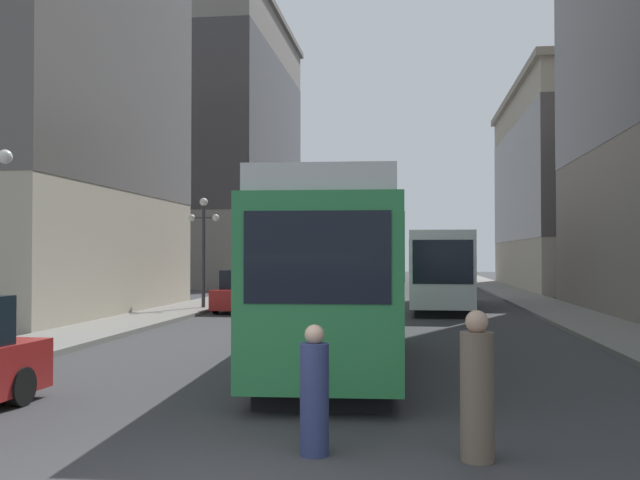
{
  "coord_description": "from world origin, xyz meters",
  "views": [
    {
      "loc": [
        1.81,
        -7.28,
        2.48
      ],
      "look_at": [
        0.03,
        6.79,
        2.77
      ],
      "focal_mm": 40.26,
      "sensor_mm": 36.0,
      "label": 1
    }
  ],
  "objects_px": {
    "streetcar": "(342,270)",
    "pedestrian_crossing_far": "(477,391)",
    "parked_car_left_near": "(244,292)",
    "transit_bus": "(441,266)",
    "pedestrian_crossing_near": "(314,394)",
    "lamp_post_left_far": "(204,234)"
  },
  "relations": [
    {
      "from": "streetcar",
      "to": "pedestrian_crossing_far",
      "type": "height_order",
      "value": "streetcar"
    },
    {
      "from": "streetcar",
      "to": "parked_car_left_near",
      "type": "distance_m",
      "value": 14.16
    },
    {
      "from": "streetcar",
      "to": "pedestrian_crossing_far",
      "type": "bearing_deg",
      "value": -77.07
    },
    {
      "from": "transit_bus",
      "to": "pedestrian_crossing_near",
      "type": "bearing_deg",
      "value": -94.34
    },
    {
      "from": "parked_car_left_near",
      "to": "lamp_post_left_far",
      "type": "height_order",
      "value": "lamp_post_left_far"
    },
    {
      "from": "streetcar",
      "to": "transit_bus",
      "type": "distance_m",
      "value": 16.25
    },
    {
      "from": "lamp_post_left_far",
      "to": "pedestrian_crossing_far",
      "type": "bearing_deg",
      "value": -65.86
    },
    {
      "from": "transit_bus",
      "to": "lamp_post_left_far",
      "type": "height_order",
      "value": "lamp_post_left_far"
    },
    {
      "from": "lamp_post_left_far",
      "to": "pedestrian_crossing_near",
      "type": "bearing_deg",
      "value": -70.24
    },
    {
      "from": "pedestrian_crossing_near",
      "to": "lamp_post_left_far",
      "type": "distance_m",
      "value": 23.74
    },
    {
      "from": "streetcar",
      "to": "pedestrian_crossing_near",
      "type": "distance_m",
      "value": 9.16
    },
    {
      "from": "parked_car_left_near",
      "to": "transit_bus",
      "type": "bearing_deg",
      "value": 21.18
    },
    {
      "from": "transit_bus",
      "to": "pedestrian_crossing_near",
      "type": "relative_size",
      "value": 7.44
    },
    {
      "from": "streetcar",
      "to": "lamp_post_left_far",
      "type": "height_order",
      "value": "lamp_post_left_far"
    },
    {
      "from": "pedestrian_crossing_near",
      "to": "lamp_post_left_far",
      "type": "xyz_separation_m",
      "value": [
        -7.97,
        22.2,
        2.64
      ]
    },
    {
      "from": "streetcar",
      "to": "pedestrian_crossing_near",
      "type": "xyz_separation_m",
      "value": [
        0.51,
        -9.05,
        -1.35
      ]
    },
    {
      "from": "transit_bus",
      "to": "parked_car_left_near",
      "type": "height_order",
      "value": "transit_bus"
    },
    {
      "from": "streetcar",
      "to": "lamp_post_left_far",
      "type": "xyz_separation_m",
      "value": [
        -7.46,
        13.15,
        1.29
      ]
    },
    {
      "from": "parked_car_left_near",
      "to": "lamp_post_left_far",
      "type": "xyz_separation_m",
      "value": [
        -1.9,
        0.19,
        2.55
      ]
    },
    {
      "from": "transit_bus",
      "to": "pedestrian_crossing_far",
      "type": "xyz_separation_m",
      "value": [
        -0.6,
        -25.0,
        -1.1
      ]
    },
    {
      "from": "parked_car_left_near",
      "to": "pedestrian_crossing_far",
      "type": "bearing_deg",
      "value": -67.83
    },
    {
      "from": "transit_bus",
      "to": "parked_car_left_near",
      "type": "distance_m",
      "value": 9.22
    }
  ]
}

